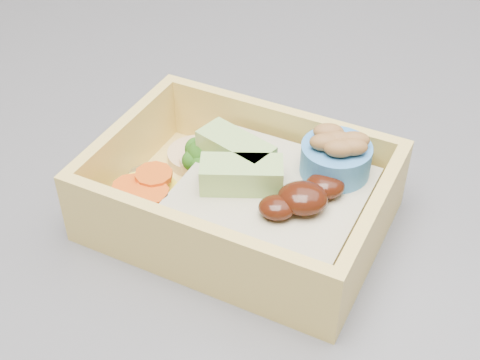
{
  "coord_description": "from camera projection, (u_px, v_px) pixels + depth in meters",
  "views": [
    {
      "loc": [
        0.08,
        -0.32,
        1.21
      ],
      "look_at": [
        0.06,
        -0.01,
        0.95
      ],
      "focal_mm": 50.0,
      "sensor_mm": 36.0,
      "label": 1
    }
  ],
  "objects": [
    {
      "name": "bento_box",
      "position": [
        249.0,
        195.0,
        0.41
      ],
      "size": [
        0.21,
        0.19,
        0.06
      ],
      "rotation": [
        0.0,
        0.0,
        -0.42
      ],
      "color": "#E3C15E",
      "rests_on": "island"
    }
  ]
}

